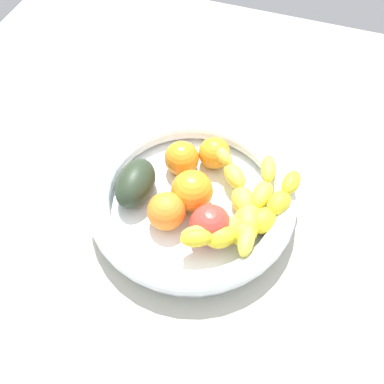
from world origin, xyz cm
name	(u,v)px	position (x,y,z in cm)	size (l,w,h in cm)	color
kitchen_counter	(192,215)	(0.00, 0.00, 1.50)	(120.00, 120.00, 3.00)	#B0AE9F
fruit_bowl	(192,200)	(0.00, 0.00, 6.02)	(33.19, 33.19, 5.82)	white
banana_draped_left	(239,197)	(-7.29, -1.54, 8.10)	(12.31, 19.46, 5.15)	yellow
banana_draped_right	(251,220)	(-10.05, 2.30, 8.60)	(15.06, 18.74, 5.28)	yellow
banana_arching_top	(243,210)	(-8.43, 0.61, 8.22)	(11.58, 19.99, 5.41)	yellow
orange_front	(191,189)	(0.19, -0.31, 8.59)	(6.65, 6.65, 6.65)	orange
orange_mid_left	(214,153)	(-0.88, -9.02, 7.98)	(5.44, 5.44, 5.44)	orange
orange_mid_right	(182,158)	(3.88, -5.98, 8.18)	(5.84, 5.84, 5.84)	orange
orange_rear	(166,211)	(2.53, 4.66, 8.25)	(5.99, 5.99, 5.99)	orange
avocado_dark	(135,183)	(9.09, 1.28, 8.20)	(9.18, 5.88, 5.94)	#273423
tomato_red	(210,225)	(-4.53, 4.87, 8.41)	(6.30, 6.30, 6.30)	red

